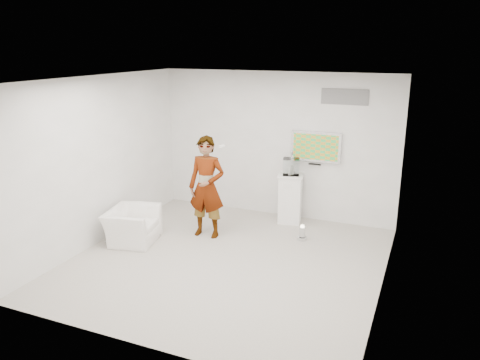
{
  "coord_description": "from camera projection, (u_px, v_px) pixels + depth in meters",
  "views": [
    {
      "loc": [
        2.97,
        -6.53,
        3.51
      ],
      "look_at": [
        -0.01,
        0.6,
        1.26
      ],
      "focal_mm": 35.0,
      "sensor_mm": 36.0,
      "label": 1
    }
  ],
  "objects": [
    {
      "name": "logo_decal",
      "position": [
        345.0,
        97.0,
        8.86
      ],
      "size": [
        0.9,
        0.02,
        0.3
      ],
      "primitive_type": "cube",
      "color": "slate",
      "rests_on": "room"
    },
    {
      "name": "vitrine",
      "position": [
        291.0,
        167.0,
        9.3
      ],
      "size": [
        0.39,
        0.39,
        0.32
      ],
      "primitive_type": "cube",
      "rotation": [
        0.0,
        0.0,
        0.27
      ],
      "color": "white",
      "rests_on": "pedestal"
    },
    {
      "name": "pedestal",
      "position": [
        290.0,
        198.0,
        9.49
      ],
      "size": [
        0.57,
        0.57,
        1.01
      ],
      "primitive_type": "cube",
      "rotation": [
        0.0,
        0.0,
        0.17
      ],
      "color": "white",
      "rests_on": "room"
    },
    {
      "name": "console",
      "position": [
        291.0,
        169.0,
        9.32
      ],
      "size": [
        0.07,
        0.15,
        0.2
      ],
      "primitive_type": "cube",
      "rotation": [
        0.0,
        0.0,
        -0.2
      ],
      "color": "white",
      "rests_on": "pedestal"
    },
    {
      "name": "floor_uplight",
      "position": [
        302.0,
        233.0,
        8.68
      ],
      "size": [
        0.21,
        0.21,
        0.29
      ],
      "primitive_type": "cylinder",
      "rotation": [
        0.0,
        0.0,
        -0.13
      ],
      "color": "silver",
      "rests_on": "room"
    },
    {
      "name": "armchair",
      "position": [
        132.0,
        225.0,
        8.58
      ],
      "size": [
        1.01,
        1.1,
        0.62
      ],
      "primitive_type": "imported",
      "rotation": [
        0.0,
        0.0,
        1.77
      ],
      "color": "white",
      "rests_on": "room"
    },
    {
      "name": "person",
      "position": [
        207.0,
        187.0,
        8.67
      ],
      "size": [
        0.72,
        0.5,
        1.91
      ],
      "primitive_type": "imported",
      "rotation": [
        0.0,
        0.0,
        0.06
      ],
      "color": "white",
      "rests_on": "room"
    },
    {
      "name": "room",
      "position": [
        226.0,
        175.0,
        7.45
      ],
      "size": [
        5.01,
        5.01,
        3.0
      ],
      "color": "#B5B1A6",
      "rests_on": "ground"
    },
    {
      "name": "tv",
      "position": [
        316.0,
        147.0,
        9.29
      ],
      "size": [
        1.0,
        0.08,
        0.6
      ],
      "primitive_type": "cube",
      "color": "silver",
      "rests_on": "room"
    },
    {
      "name": "wii_remote",
      "position": [
        222.0,
        146.0,
        8.52
      ],
      "size": [
        0.07,
        0.14,
        0.03
      ],
      "primitive_type": "cube",
      "rotation": [
        0.0,
        0.0,
        -0.29
      ],
      "color": "white",
      "rests_on": "person"
    }
  ]
}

